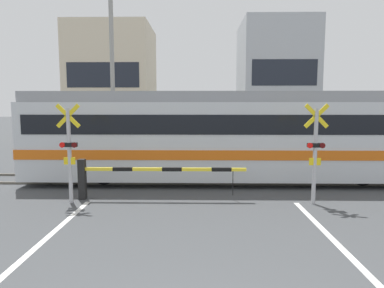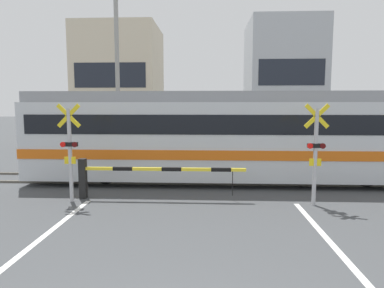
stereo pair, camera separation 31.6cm
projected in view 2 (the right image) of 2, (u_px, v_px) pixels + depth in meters
rail_track_near at (194, 184)px, 11.93m from camera, size 50.00×0.10×0.08m
rail_track_far at (196, 175)px, 13.36m from camera, size 50.00×0.10×0.08m
commuter_train at (233, 134)px, 12.39m from camera, size 14.52×2.93×3.23m
crossing_barrier_near at (128, 173)px, 10.07m from camera, size 4.92×0.20×1.19m
crossing_barrier_far at (239, 151)px, 15.09m from camera, size 4.92×0.20×1.19m
crossing_signal_left at (70, 149)px, 9.68m from camera, size 0.68×0.15×2.81m
crossing_signal_right at (316, 150)px, 9.35m from camera, size 0.68×0.15×2.81m
pedestrian at (208, 141)px, 17.06m from camera, size 0.38×0.22×1.70m
building_left_of_street at (121, 84)px, 27.95m from camera, size 6.27×6.15×9.00m
building_right_of_street at (282, 82)px, 27.29m from camera, size 5.55×6.15×9.27m
utility_pole_streetside at (117, 74)px, 17.46m from camera, size 0.22×0.22×8.72m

